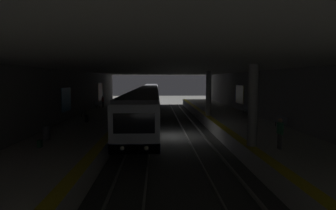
# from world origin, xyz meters

# --- Properties ---
(ground_plane) EXTENTS (120.00, 120.00, 0.00)m
(ground_plane) POSITION_xyz_m (0.00, 0.00, 0.00)
(ground_plane) COLOR #42423F
(track_left) EXTENTS (60.00, 1.53, 0.16)m
(track_left) POSITION_xyz_m (0.00, -2.20, 0.08)
(track_left) COLOR gray
(track_left) RESTS_ON ground
(track_right) EXTENTS (60.00, 1.53, 0.16)m
(track_right) POSITION_xyz_m (0.00, 2.20, 0.08)
(track_right) COLOR gray
(track_right) RESTS_ON ground
(platform_left) EXTENTS (60.00, 5.30, 1.06)m
(platform_left) POSITION_xyz_m (0.00, -6.55, 0.53)
(platform_left) COLOR beige
(platform_left) RESTS_ON ground
(platform_right) EXTENTS (60.00, 5.30, 1.06)m
(platform_right) POSITION_xyz_m (0.00, 6.55, 0.53)
(platform_right) COLOR beige
(platform_right) RESTS_ON ground
(wall_left) EXTENTS (60.00, 0.56, 5.60)m
(wall_left) POSITION_xyz_m (0.01, -9.45, 2.80)
(wall_left) COLOR slate
(wall_left) RESTS_ON ground
(wall_right) EXTENTS (60.00, 0.56, 5.60)m
(wall_right) POSITION_xyz_m (0.04, 9.45, 2.80)
(wall_right) COLOR slate
(wall_right) RESTS_ON ground
(ceiling_slab) EXTENTS (60.00, 19.40, 0.40)m
(ceiling_slab) POSITION_xyz_m (0.00, 0.00, 5.80)
(ceiling_slab) COLOR beige
(ceiling_slab) RESTS_ON wall_left
(pillar_near) EXTENTS (0.56, 0.56, 4.55)m
(pillar_near) POSITION_xyz_m (-8.03, -4.35, 3.33)
(pillar_near) COLOR gray
(pillar_near) RESTS_ON platform_left
(pillar_far) EXTENTS (0.56, 0.56, 4.55)m
(pillar_far) POSITION_xyz_m (5.59, -4.35, 3.33)
(pillar_far) COLOR gray
(pillar_far) RESTS_ON platform_left
(metro_train) EXTENTS (56.87, 2.83, 3.49)m
(metro_train) POSITION_xyz_m (20.05, 2.20, 2.03)
(metro_train) COLOR #B7BCC6
(metro_train) RESTS_ON track_right
(bench_left_mid) EXTENTS (1.70, 0.47, 0.86)m
(bench_left_mid) POSITION_xyz_m (-2.17, -8.53, 1.57)
(bench_left_mid) COLOR #262628
(bench_left_mid) RESTS_ON platform_left
(bench_left_far) EXTENTS (1.70, 0.47, 0.86)m
(bench_left_far) POSITION_xyz_m (6.38, -8.53, 1.57)
(bench_left_far) COLOR #262628
(bench_left_far) RESTS_ON platform_left
(bench_right_near) EXTENTS (1.70, 0.47, 0.86)m
(bench_right_near) POSITION_xyz_m (5.50, 8.53, 1.57)
(bench_right_near) COLOR #262628
(bench_right_near) RESTS_ON platform_right
(bench_right_mid) EXTENTS (1.70, 0.47, 0.86)m
(bench_right_mid) POSITION_xyz_m (12.93, 8.53, 1.57)
(bench_right_mid) COLOR #262628
(bench_right_mid) RESTS_ON platform_right
(person_waiting_near) EXTENTS (0.60, 0.22, 1.56)m
(person_waiting_near) POSITION_xyz_m (14.34, 8.09, 1.89)
(person_waiting_near) COLOR black
(person_waiting_near) RESTS_ON platform_right
(person_walking_mid) EXTENTS (0.60, 0.23, 1.66)m
(person_walking_mid) POSITION_xyz_m (-8.83, -5.58, 1.95)
(person_walking_mid) COLOR #414141
(person_walking_mid) RESTS_ON platform_left
(suitcase_rolling) EXTENTS (0.33, 0.24, 0.91)m
(suitcase_rolling) POSITION_xyz_m (1.37, 7.10, 1.36)
(suitcase_rolling) COLOR black
(suitcase_rolling) RESTS_ON platform_right
(backpack_on_floor) EXTENTS (0.30, 0.20, 0.40)m
(backpack_on_floor) POSITION_xyz_m (-7.93, 7.40, 1.25)
(backpack_on_floor) COLOR #1E512D
(backpack_on_floor) RESTS_ON platform_right
(trash_bin) EXTENTS (0.44, 0.44, 0.85)m
(trash_bin) POSITION_xyz_m (-5.96, 7.80, 1.48)
(trash_bin) COLOR #595B5E
(trash_bin) RESTS_ON platform_right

